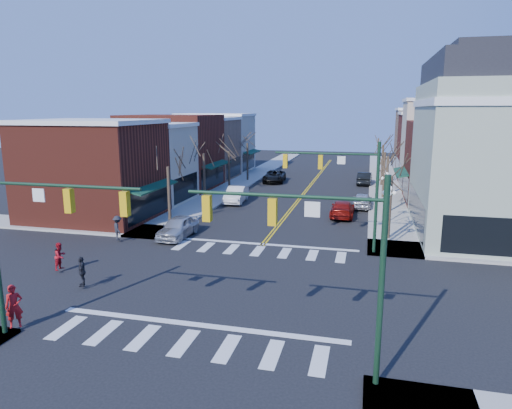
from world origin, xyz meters
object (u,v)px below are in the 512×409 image
Objects in this scene: lamppost_midblock at (386,190)px; victorian_corner at (509,145)px; lamppost_corner at (388,206)px; car_left_near at (178,227)px; car_left_mid at (236,195)px; car_left_far at (274,176)px; pedestrian_dark_b at (118,228)px; car_right_far at (365,178)px; pedestrian_dark_a at (82,271)px; car_right_mid at (362,200)px; pedestrian_red_b at (60,256)px; pedestrian_red_a at (14,306)px; car_right_near at (342,209)px.

victorian_corner is at bearing -3.45° from lamppost_midblock.
lamppost_corner is 0.96× the size of car_left_near.
car_left_mid reaches higher than car_left_far.
pedestrian_dark_b reaches higher than car_left_mid.
lamppost_midblock is at bearing 97.60° from car_right_far.
victorian_corner reaches higher than car_left_mid.
car_left_mid is at bearing 52.47° from car_right_far.
victorian_corner is 29.63m from pedestrian_dark_a.
lamppost_corner and lamppost_midblock have the same top height.
car_right_mid is (-10.10, 7.13, -5.94)m from victorian_corner.
car_left_mid is at bearing 163.30° from victorian_corner.
victorian_corner is 2.62× the size of car_left_far.
car_left_mid is (-22.37, 6.71, -5.86)m from victorian_corner.
car_right_far is at bearing 67.07° from car_left_near.
pedestrian_red_b is at bearing -102.93° from car_left_far.
victorian_corner is at bearing 97.16° from pedestrian_dark_a.
victorian_corner is 8.94× the size of pedestrian_dark_a.
car_left_mid is 3.04× the size of pedestrian_dark_a.
pedestrian_dark_a is (-13.70, -37.95, 0.18)m from car_right_far.
car_right_far is 44.79m from pedestrian_red_a.
pedestrian_red_a is 7.11m from pedestrian_red_b.
car_left_mid reaches higher than car_left_near.
car_right_mid is 31.65m from pedestrian_red_a.
pedestrian_dark_b reaches higher than car_left_near.
car_left_mid is at bearing 137.91° from lamppost_corner.
lamppost_corner is 2.72× the size of pedestrian_red_b.
car_left_far is at bearing 7.64° from car_right_far.
car_left_near is at bearing -99.26° from pedestrian_dark_b.
lamppost_corner is at bearing 3.79° from car_left_near.
car_right_mid is (1.60, 4.17, 0.02)m from car_right_near.
car_right_far is at bearing 0.50° from car_left_far.
car_right_far is at bearing -94.62° from car_right_near.
lamppost_corner reaches higher than pedestrian_red_b.
car_left_mid is 15.89m from pedestrian_dark_b.
lamppost_midblock reaches higher than pedestrian_dark_a.
car_left_near is at bearing -96.71° from car_left_mid.
car_right_mid reaches higher than car_right_near.
pedestrian_red_a reaches higher than car_right_far.
car_right_mid is at bearing 105.18° from lamppost_midblock.
pedestrian_red_a reaches higher than pedestrian_dark_b.
car_right_near is (9.60, -17.30, -0.06)m from car_left_far.
pedestrian_red_b is (-16.40, -21.95, 0.23)m from car_right_mid.
car_right_far is at bearing 132.25° from pedestrian_dark_a.
car_right_far is (11.20, 0.98, 0.01)m from car_left_far.
car_right_far is (1.60, 18.28, 0.07)m from car_right_near.
car_right_mid is at bearing -34.79° from pedestrian_red_b.
pedestrian_dark_a is at bearing 72.79° from car_right_far.
lamppost_corner reaches higher than car_left_near.
car_right_mid is at bearing 48.64° from car_left_near.
car_right_near is (-3.40, 8.96, -2.27)m from lamppost_corner.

